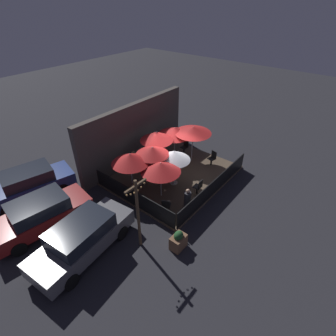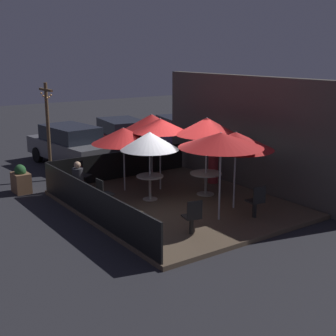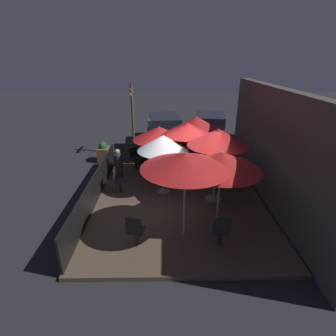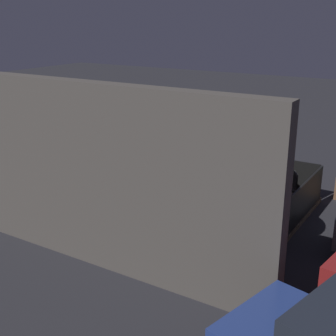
% 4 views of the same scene
% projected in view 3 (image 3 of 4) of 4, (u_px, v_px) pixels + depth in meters
% --- Properties ---
extents(ground_plane, '(60.00, 60.00, 0.00)m').
position_uv_depth(ground_plane, '(178.00, 203.00, 8.97)').
color(ground_plane, '#26262B').
extents(patio_deck, '(6.82, 5.62, 0.12)m').
position_uv_depth(patio_deck, '(178.00, 201.00, 8.95)').
color(patio_deck, brown).
rests_on(patio_deck, ground_plane).
extents(building_wall, '(8.42, 0.36, 3.76)m').
position_uv_depth(building_wall, '(275.00, 150.00, 8.27)').
color(building_wall, '#4C4742').
rests_on(building_wall, ground_plane).
extents(fence_front, '(6.62, 0.05, 0.95)m').
position_uv_depth(fence_front, '(96.00, 188.00, 8.70)').
color(fence_front, black).
rests_on(fence_front, patio_deck).
extents(fence_side_left, '(0.05, 5.42, 0.95)m').
position_uv_depth(fence_side_left, '(175.00, 153.00, 11.83)').
color(fence_side_left, black).
rests_on(fence_side_left, patio_deck).
extents(patio_umbrella_0, '(1.92, 1.92, 2.44)m').
position_uv_depth(patio_umbrella_0, '(218.00, 137.00, 8.15)').
color(patio_umbrella_0, '#B2B2B7').
rests_on(patio_umbrella_0, patio_deck).
extents(patio_umbrella_1, '(1.76, 1.76, 2.09)m').
position_uv_depth(patio_umbrella_1, '(163.00, 143.00, 8.79)').
color(patio_umbrella_1, '#B2B2B7').
rests_on(patio_umbrella_1, patio_deck).
extents(patio_umbrella_2, '(2.23, 2.23, 2.37)m').
position_uv_depth(patio_umbrella_2, '(186.00, 161.00, 6.32)').
color(patio_umbrella_2, '#B2B2B7').
rests_on(patio_umbrella_2, patio_deck).
extents(patio_umbrella_3, '(2.04, 2.04, 2.06)m').
position_uv_depth(patio_umbrella_3, '(159.00, 133.00, 9.98)').
color(patio_umbrella_3, '#B2B2B7').
rests_on(patio_umbrella_3, patio_deck).
extents(patio_umbrella_4, '(1.95, 1.95, 2.31)m').
position_uv_depth(patio_umbrella_4, '(196.00, 123.00, 10.49)').
color(patio_umbrella_4, '#B2B2B7').
rests_on(patio_umbrella_4, patio_deck).
extents(patio_umbrella_5, '(1.79, 1.79, 2.33)m').
position_uv_depth(patio_umbrella_5, '(188.00, 129.00, 9.37)').
color(patio_umbrella_5, '#B2B2B7').
rests_on(patio_umbrella_5, patio_deck).
extents(patio_umbrella_6, '(2.16, 2.16, 2.22)m').
position_uv_depth(patio_umbrella_6, '(222.00, 161.00, 6.86)').
color(patio_umbrella_6, '#B2B2B7').
rests_on(patio_umbrella_6, patio_deck).
extents(dining_table_0, '(1.00, 1.00, 0.70)m').
position_uv_depth(dining_table_0, '(215.00, 184.00, 8.78)').
color(dining_table_0, '#9E998E').
rests_on(dining_table_0, patio_deck).
extents(dining_table_1, '(0.82, 0.82, 0.75)m').
position_uv_depth(dining_table_1, '(163.00, 176.00, 9.27)').
color(dining_table_1, '#9E998E').
rests_on(dining_table_1, patio_deck).
extents(patio_chair_0, '(0.41, 0.41, 0.91)m').
position_uv_depth(patio_chair_0, '(118.00, 180.00, 9.24)').
color(patio_chair_0, black).
rests_on(patio_chair_0, patio_deck).
extents(patio_chair_1, '(0.55, 0.55, 0.93)m').
position_uv_depth(patio_chair_1, '(135.00, 157.00, 11.30)').
color(patio_chair_1, black).
rests_on(patio_chair_1, patio_deck).
extents(patio_chair_2, '(0.44, 0.44, 0.92)m').
position_uv_depth(patio_chair_2, '(221.00, 230.00, 6.53)').
color(patio_chair_2, black).
rests_on(patio_chair_2, patio_deck).
extents(patio_chair_3, '(0.48, 0.48, 0.91)m').
position_uv_depth(patio_chair_3, '(135.00, 230.00, 6.56)').
color(patio_chair_3, black).
rests_on(patio_chair_3, patio_deck).
extents(patron_0, '(0.45, 0.45, 1.19)m').
position_uv_depth(patron_0, '(118.00, 165.00, 10.40)').
color(patron_0, '#333338').
rests_on(patron_0, patio_deck).
extents(patron_1, '(0.49, 0.49, 1.18)m').
position_uv_depth(patron_1, '(239.00, 173.00, 9.63)').
color(patron_1, maroon).
rests_on(patron_1, patio_deck).
extents(planter_box, '(0.70, 0.49, 0.95)m').
position_uv_depth(planter_box, '(103.00, 152.00, 12.45)').
color(planter_box, brown).
rests_on(planter_box, ground_plane).
extents(light_post, '(1.10, 0.12, 3.48)m').
position_uv_depth(light_post, '(133.00, 116.00, 12.69)').
color(light_post, brown).
rests_on(light_post, ground_plane).
extents(parked_car_0, '(4.66, 2.16, 1.62)m').
position_uv_depth(parked_car_0, '(165.00, 129.00, 14.73)').
color(parked_car_0, '#5B5B60').
rests_on(parked_car_0, ground_plane).
extents(parked_car_1, '(4.53, 2.31, 1.62)m').
position_uv_depth(parked_car_1, '(210.00, 128.00, 15.10)').
color(parked_car_1, maroon).
rests_on(parked_car_1, ground_plane).
extents(parked_car_2, '(4.59, 2.65, 1.62)m').
position_uv_depth(parked_car_2, '(259.00, 131.00, 14.37)').
color(parked_car_2, navy).
rests_on(parked_car_2, ground_plane).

